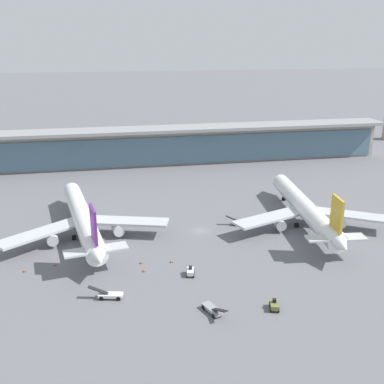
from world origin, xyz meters
The scene contains 14 objects.
ground_plane centered at (0.00, 0.00, 0.00)m, with size 1200.00×1200.00×0.00m, color slate.
airliner_left_stand centered at (-30.53, 2.36, 4.71)m, with size 42.58×55.96×14.95m.
airliner_centre_stand centered at (29.08, -1.37, 4.71)m, with size 43.02×56.17×14.95m.
service_truck_near_nose_white centered at (-7.13, -23.21, 0.87)m, with size 2.24×3.14×2.05m.
service_truck_under_wing_white centered at (-24.63, -29.40, 0.81)m, with size 6.94×2.80×2.70m.
service_truck_mid_apron_olive centered at (6.16, -39.13, 0.87)m, with size 2.40×3.21×2.05m.
service_truck_by_tail_grey centered at (-5.64, -38.20, 0.81)m, with size 3.78×6.82×2.70m.
service_truck_on_taxiway_olive centered at (11.68, 1.75, 0.81)m, with size 6.93×3.01×2.70m.
terminal_building centered at (0.00, 69.54, 7.87)m, with size 183.60×12.80×15.20m.
safety_cone_alpha centered at (-17.00, -19.72, 0.32)m, with size 0.62×0.62×0.70m.
safety_cone_bravo centered at (-42.99, -14.83, 0.32)m, with size 0.62×0.62×0.70m.
safety_cone_charlie centered at (-10.40, -16.52, 0.32)m, with size 0.62×0.62×0.70m.
safety_cone_delta centered at (-36.62, -12.99, 0.32)m, with size 0.62×0.62×0.70m.
safety_cone_echo centered at (-17.30, -15.78, 0.32)m, with size 0.62×0.62×0.70m.
Camera 1 is at (-23.42, -110.59, 49.37)m, focal length 42.93 mm.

